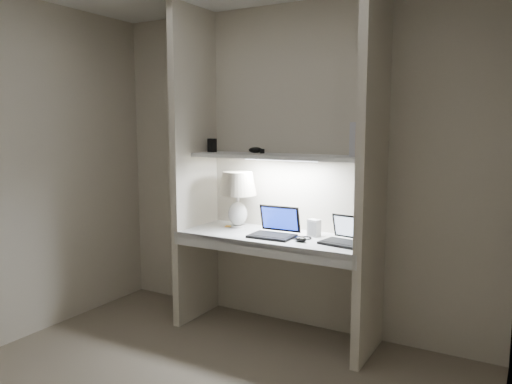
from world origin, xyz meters
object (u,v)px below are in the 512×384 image
Objects in this scene: laptop_main at (275,229)px; book_row at (368,140)px; laptop_netbook at (346,237)px; speaker at (314,228)px; table_lamp at (238,190)px.

laptop_main is 1.36× the size of book_row.
speaker is at bearing 170.36° from laptop_netbook.
table_lamp is 1.87× the size of book_row.
book_row is at bearing 75.73° from laptop_netbook.
table_lamp reaches higher than laptop_main.
speaker is (0.25, 0.13, 0.01)m from laptop_main.
book_row is (0.36, 0.09, 0.64)m from speaker.
table_lamp is 3.58× the size of speaker.
table_lamp is at bearing -174.54° from book_row.
laptop_main is at bearing -131.23° from speaker.
laptop_main is 0.99× the size of laptop_netbook.
laptop_netbook is at bearing 2.41° from speaker.
table_lamp is 0.98m from laptop_netbook.
speaker is 0.52× the size of book_row.
laptop_netbook is at bearing 2.50° from laptop_main.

